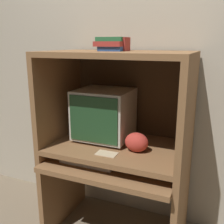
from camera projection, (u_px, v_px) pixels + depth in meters
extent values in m
cube|color=#B2A893|center=(135.00, 64.00, 2.11)|extent=(6.00, 0.06, 2.60)
cube|color=brown|center=(64.00, 183.00, 2.20)|extent=(0.04, 0.63, 0.64)
cube|color=brown|center=(180.00, 210.00, 1.84)|extent=(0.04, 0.63, 0.64)
cube|color=brown|center=(107.00, 170.00, 1.78)|extent=(0.92, 0.39, 0.04)
cube|color=brown|center=(62.00, 142.00, 2.11)|extent=(0.04, 0.63, 0.10)
cube|color=brown|center=(184.00, 162.00, 1.75)|extent=(0.04, 0.63, 0.10)
cube|color=brown|center=(117.00, 147.00, 1.92)|extent=(0.92, 0.63, 0.04)
cube|color=brown|center=(59.00, 95.00, 2.01)|extent=(0.04, 0.63, 0.67)
cube|color=brown|center=(188.00, 106.00, 1.65)|extent=(0.04, 0.63, 0.67)
cube|color=brown|center=(118.00, 54.00, 1.75)|extent=(0.92, 0.63, 0.04)
cube|color=#48321E|center=(132.00, 93.00, 2.10)|extent=(0.92, 0.01, 0.67)
cylinder|color=beige|center=(104.00, 137.00, 2.04)|extent=(0.21, 0.21, 0.02)
cube|color=beige|center=(104.00, 113.00, 1.99)|extent=(0.40, 0.37, 0.37)
cube|color=#1E4223|center=(93.00, 120.00, 1.83)|extent=(0.37, 0.01, 0.33)
cube|color=beige|center=(89.00, 162.00, 1.84)|extent=(0.39, 0.15, 0.02)
cube|color=silver|center=(89.00, 160.00, 1.84)|extent=(0.36, 0.12, 0.01)
ellipsoid|color=black|center=(124.00, 167.00, 1.76)|extent=(0.06, 0.04, 0.03)
ellipsoid|color=#BC382D|center=(137.00, 142.00, 1.78)|extent=(0.16, 0.12, 0.13)
cube|color=navy|center=(112.00, 49.00, 1.75)|extent=(0.16, 0.12, 0.03)
cube|color=maroon|center=(110.00, 44.00, 1.75)|extent=(0.19, 0.15, 0.03)
cube|color=#236638|center=(111.00, 39.00, 1.75)|extent=(0.19, 0.11, 0.03)
cube|color=#CCB28C|center=(107.00, 154.00, 1.76)|extent=(0.14, 0.09, 0.00)
cube|color=maroon|center=(119.00, 44.00, 1.77)|extent=(0.13, 0.11, 0.09)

